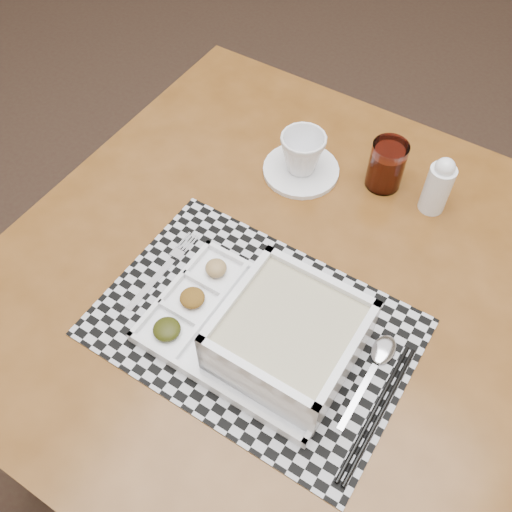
{
  "coord_description": "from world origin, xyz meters",
  "views": [
    {
      "loc": [
        0.88,
        -1.09,
        1.55
      ],
      "look_at": [
        0.6,
        -0.62,
        0.8
      ],
      "focal_mm": 40.0,
      "sensor_mm": 36.0,
      "label": 1
    }
  ],
  "objects_px": {
    "cup": "(302,153)",
    "juice_glass": "(386,167)",
    "dining_table": "(287,300)",
    "creamer_bottle": "(438,185)",
    "serving_tray": "(279,336)"
  },
  "relations": [
    {
      "from": "dining_table",
      "to": "cup",
      "type": "relative_size",
      "value": 11.43
    },
    {
      "from": "creamer_bottle",
      "to": "serving_tray",
      "type": "bearing_deg",
      "value": -103.86
    },
    {
      "from": "serving_tray",
      "to": "cup",
      "type": "distance_m",
      "value": 0.39
    },
    {
      "from": "dining_table",
      "to": "juice_glass",
      "type": "bearing_deg",
      "value": 80.3
    },
    {
      "from": "juice_glass",
      "to": "dining_table",
      "type": "bearing_deg",
      "value": -99.7
    },
    {
      "from": "dining_table",
      "to": "creamer_bottle",
      "type": "height_order",
      "value": "creamer_bottle"
    },
    {
      "from": "cup",
      "to": "dining_table",
      "type": "bearing_deg",
      "value": -54.44
    },
    {
      "from": "dining_table",
      "to": "serving_tray",
      "type": "relative_size",
      "value": 3.07
    },
    {
      "from": "dining_table",
      "to": "serving_tray",
      "type": "height_order",
      "value": "serving_tray"
    },
    {
      "from": "dining_table",
      "to": "serving_tray",
      "type": "distance_m",
      "value": 0.18
    },
    {
      "from": "cup",
      "to": "juice_glass",
      "type": "distance_m",
      "value": 0.16
    },
    {
      "from": "juice_glass",
      "to": "creamer_bottle",
      "type": "bearing_deg",
      "value": -5.21
    },
    {
      "from": "cup",
      "to": "juice_glass",
      "type": "height_order",
      "value": "juice_glass"
    },
    {
      "from": "cup",
      "to": "juice_glass",
      "type": "relative_size",
      "value": 0.89
    },
    {
      "from": "serving_tray",
      "to": "cup",
      "type": "relative_size",
      "value": 3.72
    }
  ]
}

